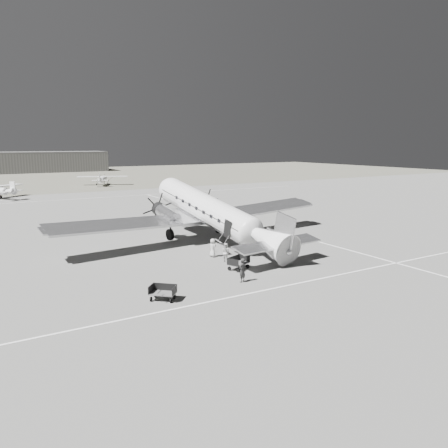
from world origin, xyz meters
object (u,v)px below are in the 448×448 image
Objects in this scene: ramp_agent at (226,252)px; passenger at (213,248)px; baggage_cart_near at (239,263)px; hangar_main at (39,162)px; baggage_cart_far at (163,293)px; ground_crew at (242,270)px; light_plane_right at (102,180)px; dc3_airliner at (213,214)px.

ramp_agent is 1.81m from passenger.
ramp_agent is at bearing 58.67° from baggage_cart_near.
hangar_main is 27.53× the size of passenger.
baggage_cart_far is 1.06× the size of ramp_agent.
ramp_agent is (-4.22, -126.83, -2.55)m from hangar_main.
ground_crew is (-5.95, -131.83, -2.48)m from hangar_main.
ramp_agent is at bearing -75.09° from light_plane_right.
passenger is at bearing -75.45° from light_plane_right.
baggage_cart_far is at bearing -95.14° from hangar_main.
hangar_main is 120.92m from dc3_airliner.
light_plane_right reaches higher than baggage_cart_near.
baggage_cart_near is at bearing -145.88° from ground_crew.
baggage_cart_near is at bearing -92.01° from hangar_main.
light_plane_right is 7.41× the size of ramp_agent.
baggage_cart_far is (-9.82, -11.42, -2.34)m from dc3_airliner.
passenger reaches higher than baggage_cart_far.
baggage_cart_near is (-2.46, -8.28, -2.31)m from dc3_airliner.
hangar_main is 1.43× the size of dc3_airliner.
ramp_agent is (1.72, 4.99, -0.07)m from ground_crew.
light_plane_right reaches higher than passenger.
passenger is (-4.41, -125.03, -2.54)m from hangar_main.
dc3_airliner is 5.15m from passenger.
light_plane_right is at bearing -84.99° from hangar_main.
ground_crew is at bearing -141.86° from baggage_cart_near.
hangar_main reaches higher than baggage_cart_far.
ramp_agent is (-9.26, -69.40, -0.40)m from light_plane_right.
dc3_airliner is (-2.08, -120.90, -0.51)m from hangar_main.
baggage_cart_far is at bearing 179.35° from baggage_cart_near.
hangar_main is 3.77× the size of light_plane_right.
hangar_main is 125.13m from passenger.
ground_crew is at bearing -92.58° from hangar_main.
hangar_main reaches higher than light_plane_right.
passenger is (-0.19, 1.80, 0.01)m from ramp_agent.
ramp_agent is at bearing 77.44° from baggage_cart_far.
dc3_airliner is at bearing 49.70° from baggage_cart_near.
ramp_agent reaches higher than baggage_cart_near.
baggage_cart_near is (-4.54, -129.18, -2.82)m from hangar_main.
dc3_airliner is 18.33× the size of baggage_cart_far.
hangar_main is 26.26× the size of baggage_cart_far.
baggage_cart_far is at bearing -23.01° from ground_crew.
ground_crew is 1.09× the size of ramp_agent.
light_plane_right is (7.12, 63.47, -1.64)m from dc3_airliner.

